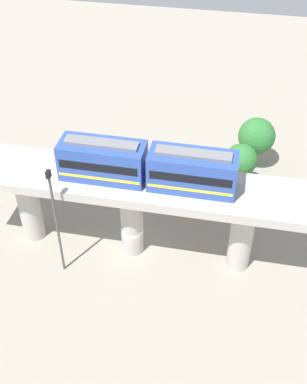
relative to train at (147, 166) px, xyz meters
name	(u,v)px	position (x,y,z in m)	size (l,w,h in m)	color
ground_plane	(133,249)	(0.00, -1.35, -9.30)	(120.00, 120.00, 0.00)	gray
viaduct	(131,198)	(0.00, -1.35, -3.46)	(5.20, 28.00, 7.76)	#B7B2AA
train	(147,166)	(0.00, 0.00, 0.00)	(2.64, 13.55, 3.24)	#2D4CA5
parked_car_orange	(195,197)	(-7.15, 3.19, -8.55)	(2.27, 4.38, 1.76)	orange
parked_car_black	(69,173)	(-8.46, -10.01, -8.55)	(2.18, 4.35, 1.76)	black
parked_car_silver	(123,157)	(-12.27, -5.34, -8.55)	(1.98, 4.28, 1.76)	#B2B5BA
tree_near_viaduct	(257,136)	(-14.52, 8.37, -5.62)	(3.79, 3.79, 5.58)	brown
tree_mid_lot	(241,160)	(-9.95, 7.07, -5.55)	(3.13, 3.13, 5.33)	brown
signal_post	(56,219)	(3.40, -6.49, -3.59)	(0.44, 0.28, 10.36)	#4C4C51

